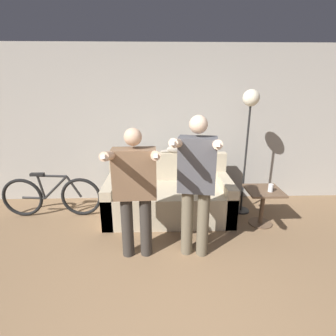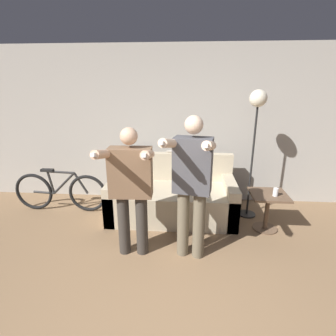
% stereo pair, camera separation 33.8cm
% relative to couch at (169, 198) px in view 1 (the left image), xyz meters
% --- Properties ---
extents(wall_back, '(10.00, 0.05, 2.60)m').
position_rel_couch_xyz_m(wall_back, '(0.15, 0.69, 1.01)').
color(wall_back, '#B7B2A8').
rests_on(wall_back, ground_plane).
extents(couch, '(1.90, 0.95, 0.92)m').
position_rel_couch_xyz_m(couch, '(0.00, 0.00, 0.00)').
color(couch, beige).
rests_on(couch, ground_plane).
extents(person_left, '(0.57, 0.68, 1.55)m').
position_rel_couch_xyz_m(person_left, '(-0.41, -1.02, 0.61)').
color(person_left, '#38332D').
rests_on(person_left, ground_plane).
extents(person_right, '(0.57, 0.73, 1.68)m').
position_rel_couch_xyz_m(person_right, '(0.28, -1.02, 0.68)').
color(person_right, '#6B604C').
rests_on(person_right, ground_plane).
extents(cat, '(0.49, 0.11, 0.17)m').
position_rel_couch_xyz_m(cat, '(0.18, 0.36, 0.70)').
color(cat, '#B7AD9E').
rests_on(cat, couch).
extents(floor_lamp, '(0.27, 0.27, 1.91)m').
position_rel_couch_xyz_m(floor_lamp, '(1.18, 0.09, 1.27)').
color(floor_lamp, black).
rests_on(floor_lamp, ground_plane).
extents(side_table, '(0.49, 0.49, 0.54)m').
position_rel_couch_xyz_m(side_table, '(1.35, -0.32, 0.10)').
color(side_table, brown).
rests_on(side_table, ground_plane).
extents(cup, '(0.07, 0.07, 0.11)m').
position_rel_couch_xyz_m(cup, '(1.41, -0.39, 0.31)').
color(cup, white).
rests_on(cup, side_table).
extents(bicycle, '(1.52, 0.07, 0.71)m').
position_rel_couch_xyz_m(bicycle, '(-1.81, 0.02, 0.03)').
color(bicycle, black).
rests_on(bicycle, ground_plane).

